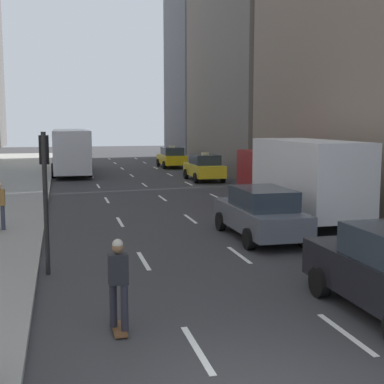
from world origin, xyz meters
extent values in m
cube|color=white|center=(-0.20, 2.00, 0.01)|extent=(0.12, 2.00, 0.01)
cube|color=white|center=(-0.20, 8.00, 0.01)|extent=(0.12, 2.00, 0.01)
cube|color=white|center=(-0.20, 14.00, 0.01)|extent=(0.12, 2.00, 0.01)
cube|color=white|center=(-0.20, 20.00, 0.01)|extent=(0.12, 2.00, 0.01)
cube|color=white|center=(-0.20, 26.00, 0.01)|extent=(0.12, 2.00, 0.01)
cube|color=white|center=(-0.20, 32.00, 0.01)|extent=(0.12, 2.00, 0.01)
cube|color=white|center=(-0.20, 38.00, 0.01)|extent=(0.12, 2.00, 0.01)
cube|color=white|center=(-0.20, 44.00, 0.01)|extent=(0.12, 2.00, 0.01)
cube|color=white|center=(-0.20, 50.00, 0.01)|extent=(0.12, 2.00, 0.01)
cube|color=white|center=(2.60, 2.00, 0.01)|extent=(0.12, 2.00, 0.01)
cube|color=white|center=(2.60, 8.00, 0.01)|extent=(0.12, 2.00, 0.01)
cube|color=white|center=(2.60, 14.00, 0.01)|extent=(0.12, 2.00, 0.01)
cube|color=white|center=(2.60, 20.00, 0.01)|extent=(0.12, 2.00, 0.01)
cube|color=white|center=(2.60, 26.00, 0.01)|extent=(0.12, 2.00, 0.01)
cube|color=white|center=(2.60, 32.00, 0.01)|extent=(0.12, 2.00, 0.01)
cube|color=white|center=(2.60, 38.00, 0.01)|extent=(0.12, 2.00, 0.01)
cube|color=white|center=(2.60, 44.00, 0.01)|extent=(0.12, 2.00, 0.01)
cube|color=white|center=(2.60, 50.00, 0.01)|extent=(0.12, 2.00, 0.01)
cube|color=white|center=(5.40, 8.00, 0.01)|extent=(0.12, 2.00, 0.01)
cube|color=white|center=(5.40, 14.00, 0.01)|extent=(0.12, 2.00, 0.01)
cube|color=white|center=(5.40, 20.00, 0.01)|extent=(0.12, 2.00, 0.01)
cube|color=white|center=(5.40, 26.00, 0.01)|extent=(0.12, 2.00, 0.01)
cube|color=white|center=(5.40, 32.00, 0.01)|extent=(0.12, 2.00, 0.01)
cube|color=white|center=(5.40, 38.00, 0.01)|extent=(0.12, 2.00, 0.01)
cube|color=white|center=(5.40, 44.00, 0.01)|extent=(0.12, 2.00, 0.01)
cube|color=white|center=(5.40, 50.00, 0.01)|extent=(0.12, 2.00, 0.01)
cube|color=yellow|center=(6.80, 27.51, 0.71)|extent=(1.80, 4.40, 0.76)
cube|color=#28333D|center=(6.80, 27.25, 1.41)|extent=(1.58, 2.29, 0.64)
cube|color=#F2E599|center=(6.80, 27.25, 1.80)|extent=(0.44, 0.20, 0.14)
cylinder|color=black|center=(5.90, 28.88, 0.33)|extent=(0.22, 0.66, 0.66)
cylinder|color=black|center=(7.70, 28.88, 0.33)|extent=(0.22, 0.66, 0.66)
cylinder|color=black|center=(5.90, 26.15, 0.33)|extent=(0.22, 0.66, 0.66)
cylinder|color=black|center=(7.70, 26.15, 0.33)|extent=(0.22, 0.66, 0.66)
cube|color=yellow|center=(6.80, 38.03, 0.71)|extent=(1.80, 4.40, 0.76)
cube|color=#28333D|center=(6.80, 37.77, 1.41)|extent=(1.58, 2.29, 0.64)
cube|color=#F2E599|center=(6.80, 37.77, 1.80)|extent=(0.44, 0.20, 0.14)
cylinder|color=black|center=(5.90, 39.40, 0.33)|extent=(0.22, 0.66, 0.66)
cylinder|color=black|center=(7.70, 39.40, 0.33)|extent=(0.22, 0.66, 0.66)
cylinder|color=black|center=(5.90, 36.67, 0.33)|extent=(0.22, 0.66, 0.66)
cylinder|color=black|center=(7.70, 36.67, 0.33)|extent=(0.22, 0.66, 0.66)
cube|color=#565B66|center=(4.00, 10.04, 0.70)|extent=(1.80, 4.73, 0.73)
cube|color=#28333D|center=(4.00, 9.76, 1.38)|extent=(1.58, 2.46, 0.64)
cylinder|color=black|center=(3.10, 11.51, 0.33)|extent=(0.22, 0.66, 0.66)
cylinder|color=black|center=(4.90, 11.51, 0.33)|extent=(0.22, 0.66, 0.66)
cylinder|color=black|center=(3.10, 8.57, 0.33)|extent=(0.22, 0.66, 0.66)
cylinder|color=black|center=(4.90, 8.57, 0.33)|extent=(0.22, 0.66, 0.66)
cylinder|color=black|center=(3.10, 4.02, 0.33)|extent=(0.22, 0.66, 0.66)
cube|color=silver|center=(-1.60, 34.89, 1.80)|extent=(2.50, 11.60, 2.90)
cube|color=#28333D|center=(-1.60, 40.64, 2.15)|extent=(2.30, 0.12, 1.40)
cube|color=#28333D|center=(-2.81, 34.89, 2.15)|extent=(0.08, 9.86, 1.10)
cube|color=yellow|center=(-1.60, 40.64, 3.05)|extent=(1.50, 0.10, 0.36)
cylinder|color=black|center=(-2.85, 38.49, 0.50)|extent=(0.30, 1.00, 1.00)
cylinder|color=black|center=(-0.35, 38.49, 0.50)|extent=(0.30, 1.00, 1.00)
cylinder|color=black|center=(-2.85, 31.70, 0.50)|extent=(0.30, 1.00, 1.00)
cylinder|color=black|center=(-0.35, 31.70, 0.50)|extent=(0.30, 1.00, 1.00)
cube|color=maroon|center=(6.80, 16.44, 1.50)|extent=(2.10, 2.40, 2.10)
cube|color=#28333D|center=(6.80, 17.59, 1.80)|extent=(1.90, 0.10, 0.90)
cube|color=white|center=(6.80, 12.24, 1.80)|extent=(2.30, 6.00, 2.70)
cylinder|color=black|center=(5.75, 16.44, 0.45)|extent=(0.28, 0.90, 0.90)
cylinder|color=black|center=(7.85, 16.44, 0.45)|extent=(0.28, 0.90, 0.90)
cylinder|color=black|center=(5.65, 11.04, 0.45)|extent=(0.28, 0.90, 0.90)
cylinder|color=black|center=(7.95, 11.04, 0.45)|extent=(0.28, 0.90, 0.90)
cube|color=brown|center=(-1.40, 3.09, 0.05)|extent=(0.24, 0.80, 0.03)
cylinder|color=black|center=(-1.40, 3.37, 0.03)|extent=(0.18, 0.05, 0.05)
cylinder|color=black|center=(-1.40, 2.81, 0.03)|extent=(0.18, 0.05, 0.05)
cylinder|color=#23232D|center=(-1.49, 3.21, 0.48)|extent=(0.14, 0.14, 0.84)
cylinder|color=#23232D|center=(-1.31, 2.97, 0.48)|extent=(0.14, 0.14, 0.84)
cube|color=black|center=(-1.40, 3.09, 1.19)|extent=(0.36, 0.22, 0.56)
sphere|color=brown|center=(-1.40, 3.09, 1.58)|extent=(0.22, 0.22, 0.22)
sphere|color=#B2AD9E|center=(-1.40, 3.09, 1.65)|extent=(0.20, 0.20, 0.20)
cylinder|color=#383D51|center=(-4.34, 12.71, 0.58)|extent=(0.14, 0.14, 0.86)
cylinder|color=black|center=(-2.75, 7.27, 1.80)|extent=(0.12, 0.12, 3.60)
cube|color=black|center=(-2.75, 7.45, 3.15)|extent=(0.24, 0.20, 0.72)
sphere|color=red|center=(-2.75, 7.56, 3.38)|extent=(0.14, 0.14, 0.14)
sphere|color=#4C3F14|center=(-2.75, 7.56, 3.15)|extent=(0.14, 0.14, 0.14)
sphere|color=#198C2D|center=(-2.75, 7.56, 2.92)|extent=(0.14, 0.14, 0.14)
camera|label=1|loc=(-2.35, -6.38, 3.83)|focal=50.00mm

